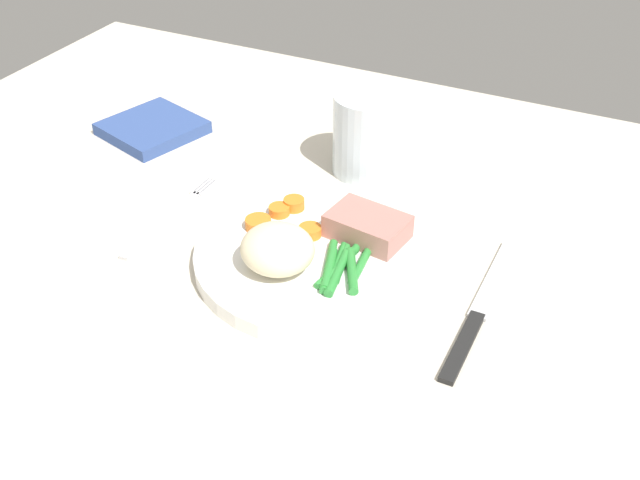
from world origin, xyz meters
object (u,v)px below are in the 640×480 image
(dinner_plate, at_px, (320,255))
(napkin, at_px, (152,128))
(water_glass, at_px, (368,139))
(fork, at_px, (170,217))
(knife, at_px, (480,310))
(meat_portion, at_px, (368,226))

(dinner_plate, relative_size, napkin, 2.31)
(water_glass, bearing_deg, fork, -128.57)
(knife, bearing_deg, meat_portion, 164.94)
(fork, bearing_deg, meat_portion, 13.09)
(fork, xyz_separation_m, knife, (0.33, -0.00, -0.00))
(meat_portion, relative_size, napkin, 0.71)
(dinner_plate, xyz_separation_m, water_glass, (-0.03, 0.18, 0.03))
(meat_portion, relative_size, knife, 0.36)
(dinner_plate, xyz_separation_m, knife, (0.16, -0.00, -0.01))
(meat_portion, bearing_deg, dinner_plate, -130.60)
(fork, height_order, knife, knife)
(dinner_plate, distance_m, knife, 0.16)
(dinner_plate, height_order, knife, dinner_plate)
(fork, distance_m, water_glass, 0.23)
(meat_portion, bearing_deg, knife, -17.78)
(water_glass, bearing_deg, meat_portion, -66.71)
(dinner_plate, distance_m, meat_portion, 0.05)
(meat_portion, height_order, napkin, meat_portion)
(meat_portion, bearing_deg, napkin, 162.35)
(meat_portion, xyz_separation_m, napkin, (-0.33, 0.11, -0.02))
(meat_portion, bearing_deg, water_glass, 113.29)
(meat_portion, distance_m, knife, 0.14)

